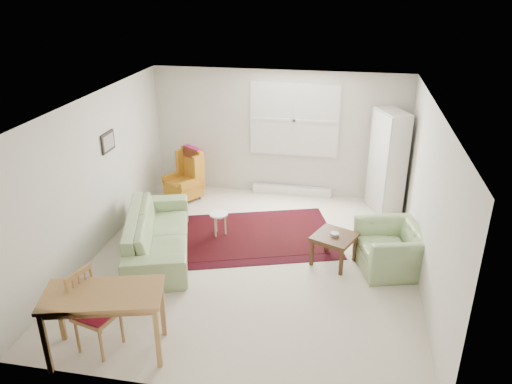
% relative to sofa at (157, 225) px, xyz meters
% --- Properties ---
extents(room, '(5.04, 5.54, 2.51)m').
position_rel_sofa_xyz_m(room, '(1.56, 0.22, 0.78)').
color(room, beige).
rests_on(room, ground).
extents(rug, '(3.38, 2.70, 0.03)m').
position_rel_sofa_xyz_m(rug, '(1.32, 0.75, -0.47)').
color(rug, black).
rests_on(rug, ground).
extents(sofa, '(1.61, 2.55, 0.96)m').
position_rel_sofa_xyz_m(sofa, '(0.00, 0.00, 0.00)').
color(sofa, '#89A46D').
rests_on(sofa, ground).
extents(armchair, '(1.16, 1.25, 0.81)m').
position_rel_sofa_xyz_m(armchair, '(3.64, 0.19, -0.07)').
color(armchair, '#89A46D').
rests_on(armchair, ground).
extents(wingback_chair, '(0.85, 0.86, 1.04)m').
position_rel_sofa_xyz_m(wingback_chair, '(-0.25, 2.04, 0.04)').
color(wingback_chair, '#B2731B').
rests_on(wingback_chair, ground).
extents(coffee_table, '(0.78, 0.78, 0.49)m').
position_rel_sofa_xyz_m(coffee_table, '(2.79, 0.18, -0.24)').
color(coffee_table, '#3F2613').
rests_on(coffee_table, ground).
extents(stool, '(0.36, 0.36, 0.42)m').
position_rel_sofa_xyz_m(stool, '(0.81, 0.73, -0.27)').
color(stool, white).
rests_on(stool, ground).
extents(cabinet, '(0.68, 0.87, 1.93)m').
position_rel_sofa_xyz_m(cabinet, '(3.64, 2.29, 0.49)').
color(cabinet, silver).
rests_on(cabinet, ground).
extents(desk, '(1.47, 0.99, 0.85)m').
position_rel_sofa_xyz_m(desk, '(0.27, -2.34, -0.06)').
color(desk, '#A17341').
rests_on(desk, ground).
extents(desk_chair, '(0.55, 0.55, 1.02)m').
position_rel_sofa_xyz_m(desk_chair, '(0.12, -2.28, 0.03)').
color(desk_chair, '#A17341').
rests_on(desk_chair, ground).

